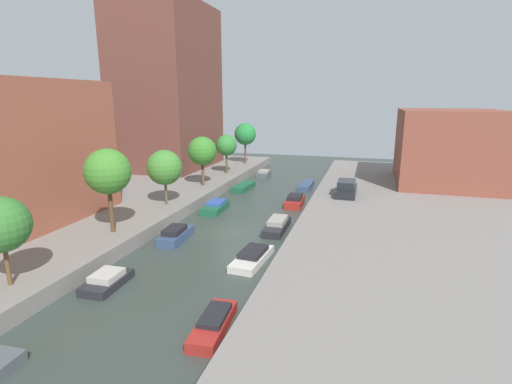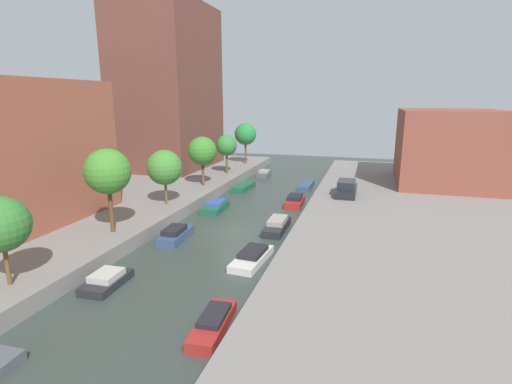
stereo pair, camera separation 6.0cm
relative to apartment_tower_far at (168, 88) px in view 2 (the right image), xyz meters
The scene contains 22 objects.
ground_plane 28.24m from the apartment_tower_far, 51.76° to the right, with size 84.00×84.00×0.00m, color #333D38.
quay_left 23.05m from the apartment_tower_far, 87.18° to the right, with size 20.00×64.00×1.00m, color gray.
quay_right 38.62m from the apartment_tower_far, 33.22° to the right, with size 20.00×64.00×1.00m, color gray.
apartment_tower_far is the anchor object (origin of this frame).
low_block_right 34.63m from the apartment_tower_far, ahead, with size 10.00×11.87×7.92m, color brown.
street_tree_0 35.53m from the apartment_tower_far, 74.91° to the right, with size 2.75×2.75×4.56m.
street_tree_1 27.58m from the apartment_tower_far, 70.32° to the right, with size 3.11×3.11×5.86m.
street_tree_2 21.17m from the apartment_tower_far, 62.99° to the right, with size 3.05×3.05×4.81m.
street_tree_3 14.95m from the apartment_tower_far, 47.33° to the right, with size 3.03×3.03×5.21m.
street_tree_4 11.70m from the apartment_tower_far, 16.24° to the right, with size 2.57×2.57×4.76m.
street_tree_5 12.05m from the apartment_tower_far, 28.61° to the left, with size 3.04×3.04×5.69m.
parked_car 27.78m from the apartment_tower_far, 22.18° to the right, with size 1.86×4.65×1.47m.
moored_boat_left_1 34.99m from the apartment_tower_far, 67.81° to the right, with size 1.72×3.10×0.81m.
moored_boat_left_2 28.73m from the apartment_tower_far, 61.15° to the right, with size 1.64×3.74×1.04m.
moored_boat_left_3 22.69m from the apartment_tower_far, 50.31° to the right, with size 1.78×3.96×0.86m.
moored_boat_left_4 17.90m from the apartment_tower_far, 27.22° to the right, with size 1.65×4.23×0.59m.
moored_boat_left_5 16.90m from the apartment_tower_far, ahead, with size 1.63×3.34×0.80m.
moored_boat_right_1 40.01m from the apartment_tower_far, 59.01° to the right, with size 1.48×3.80×0.77m.
moored_boat_right_2 33.67m from the apartment_tower_far, 52.68° to the right, with size 1.89×4.29×0.74m.
moored_boat_right_3 29.29m from the apartment_tower_far, 44.39° to the right, with size 1.48×4.27×0.94m.
moored_boat_right_4 25.07m from the apartment_tower_far, 30.73° to the right, with size 1.65×3.62×1.06m.
moored_boat_right_5 22.48m from the apartment_tower_far, 10.57° to the right, with size 1.28×4.44×0.56m.
Camera 2 is at (10.03, -26.92, 10.16)m, focal length 27.20 mm.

